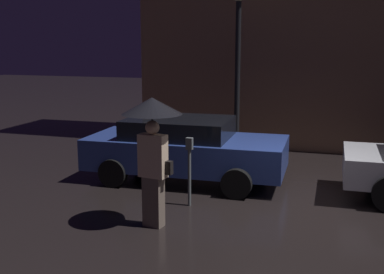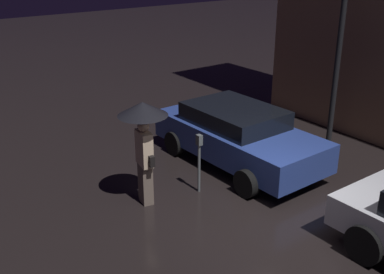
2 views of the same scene
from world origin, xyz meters
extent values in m
plane|color=black|center=(0.00, 0.00, 0.00)|extent=(60.00, 60.00, 0.00)
cube|color=navy|center=(-2.53, 1.32, 0.63)|extent=(4.33, 1.98, 0.67)
cube|color=black|center=(-2.70, 1.32, 1.17)|extent=(2.27, 1.69, 0.41)
cylinder|color=black|center=(-1.21, 2.24, 0.30)|extent=(0.60, 0.22, 0.60)
cylinder|color=black|center=(-1.21, 0.39, 0.30)|extent=(0.60, 0.22, 0.60)
cylinder|color=black|center=(-3.86, 2.24, 0.30)|extent=(0.60, 0.22, 0.60)
cylinder|color=black|center=(-3.86, 0.39, 0.30)|extent=(0.60, 0.22, 0.60)
cylinder|color=black|center=(1.59, 2.28, 0.34)|extent=(0.69, 0.22, 0.69)
cube|color=#66564C|center=(-2.22, -1.42, 0.42)|extent=(0.35, 0.26, 0.85)
cube|color=#D1B293|center=(-2.22, -1.42, 1.20)|extent=(0.49, 0.28, 0.70)
sphere|color=tan|center=(-2.22, -1.42, 1.66)|extent=(0.23, 0.23, 0.23)
cylinder|color=black|center=(-2.22, -1.42, 1.47)|extent=(0.02, 0.02, 0.82)
cone|color=black|center=(-2.22, -1.42, 2.01)|extent=(0.97, 0.97, 0.27)
cube|color=black|center=(-1.96, -1.42, 1.02)|extent=(0.17, 0.12, 0.22)
cylinder|color=#4C5154|center=(-1.96, -0.27, 0.54)|extent=(0.06, 0.06, 1.07)
cube|color=#4C5154|center=(-1.96, -0.27, 1.18)|extent=(0.12, 0.10, 0.22)
cylinder|color=black|center=(-1.99, 3.96, 2.01)|extent=(0.14, 0.14, 4.03)
camera|label=1|loc=(0.64, -8.45, 3.00)|focal=45.00mm
camera|label=2|loc=(5.29, -5.71, 4.92)|focal=45.00mm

